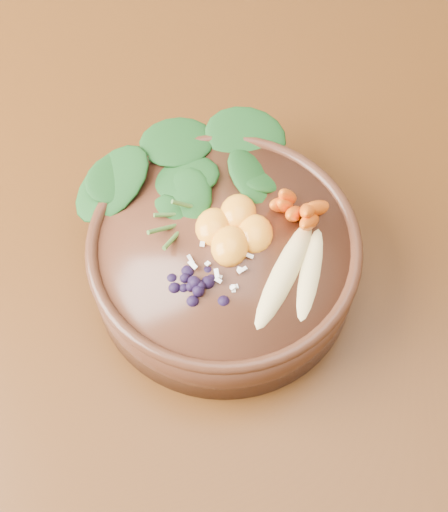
{
  "coord_description": "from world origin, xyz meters",
  "views": [
    {
      "loc": [
        -0.25,
        -0.45,
        1.43
      ],
      "look_at": [
        -0.3,
        -0.08,
        0.8
      ],
      "focal_mm": 50.0,
      "sensor_mm": 36.0,
      "label": 1
    }
  ],
  "objects": [
    {
      "name": "carrot_cluster",
      "position": [
        -0.22,
        -0.03,
        0.86
      ],
      "size": [
        0.07,
        0.07,
        0.08
      ],
      "primitive_type": null,
      "rotation": [
        0.0,
        0.0,
        -0.37
      ],
      "color": "orange",
      "rests_on": "stoneware_bowl"
    },
    {
      "name": "mandarin_cluster",
      "position": [
        -0.29,
        -0.07,
        0.84
      ],
      "size": [
        0.11,
        0.11,
        0.03
      ],
      "primitive_type": null,
      "rotation": [
        0.0,
        0.0,
        -0.37
      ],
      "color": "orange",
      "rests_on": "stoneware_bowl"
    },
    {
      "name": "banana_halves",
      "position": [
        -0.22,
        -0.11,
        0.84
      ],
      "size": [
        0.08,
        0.15,
        0.03
      ],
      "rotation": [
        0.0,
        0.0,
        -0.37
      ],
      "color": "#E0CC84",
      "rests_on": "stoneware_bowl"
    },
    {
      "name": "blueberry_pile",
      "position": [
        -0.31,
        -0.14,
        0.84
      ],
      "size": [
        0.15,
        0.14,
        0.04
      ],
      "primitive_type": null,
      "rotation": [
        0.0,
        0.0,
        -0.37
      ],
      "color": "black",
      "rests_on": "stoneware_bowl"
    },
    {
      "name": "stoneware_bowl",
      "position": [
        -0.3,
        -0.08,
        0.79
      ],
      "size": [
        0.36,
        0.36,
        0.07
      ],
      "primitive_type": "cylinder",
      "rotation": [
        0.0,
        0.0,
        -0.37
      ],
      "color": "#4F2918",
      "rests_on": "dining_table"
    },
    {
      "name": "ground",
      "position": [
        0.0,
        0.0,
        0.0
      ],
      "size": [
        4.0,
        4.0,
        0.0
      ],
      "primitive_type": "plane",
      "color": "#381E0F",
      "rests_on": "ground"
    },
    {
      "name": "kale_heap",
      "position": [
        -0.32,
        -0.01,
        0.85
      ],
      "size": [
        0.23,
        0.22,
        0.04
      ],
      "primitive_type": null,
      "rotation": [
        0.0,
        0.0,
        -0.37
      ],
      "color": "#164C18",
      "rests_on": "stoneware_bowl"
    },
    {
      "name": "coconut_flakes",
      "position": [
        -0.3,
        -0.1,
        0.83
      ],
      "size": [
        0.11,
        0.09,
        0.01
      ],
      "primitive_type": null,
      "rotation": [
        0.0,
        0.0,
        -0.37
      ],
      "color": "white",
      "rests_on": "stoneware_bowl"
    }
  ]
}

